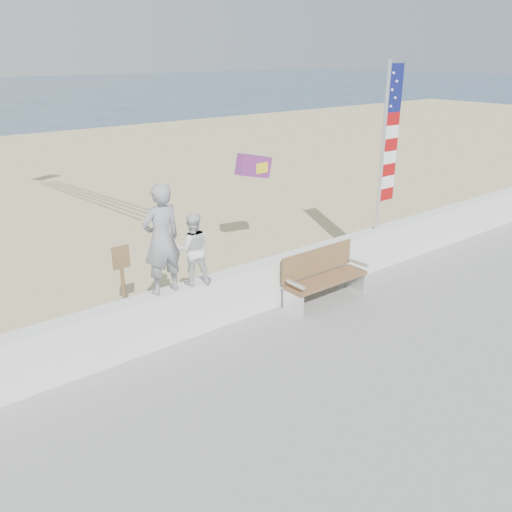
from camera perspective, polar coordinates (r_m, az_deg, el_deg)
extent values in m
plane|color=#2E425C|center=(8.82, 6.40, -11.82)|extent=(220.00, 220.00, 0.00)
cube|color=tan|center=(15.86, -17.00, 2.66)|extent=(90.00, 40.00, 0.08)
cube|color=silver|center=(9.84, -1.64, -3.85)|extent=(30.00, 0.35, 0.90)
imported|color=gray|center=(8.58, -9.92, 1.73)|extent=(0.67, 0.45, 1.79)
imported|color=silver|center=(8.94, -6.67, 0.74)|extent=(0.73, 0.67, 1.22)
cube|color=brown|center=(10.48, 7.43, -2.51)|extent=(1.80, 0.50, 0.06)
cube|color=brown|center=(10.53, 6.46, -0.51)|extent=(1.80, 0.05, 0.50)
cube|color=silver|center=(10.03, 3.94, -4.98)|extent=(0.06, 0.50, 0.40)
cube|color=silver|center=(9.83, 4.20, -2.98)|extent=(0.06, 0.45, 0.05)
cube|color=silver|center=(11.15, 10.44, -2.55)|extent=(0.06, 0.50, 0.40)
cube|color=silver|center=(10.97, 10.77, -0.71)|extent=(0.06, 0.45, 0.05)
cylinder|color=silver|center=(11.71, 13.19, 10.90)|extent=(0.08, 0.08, 3.50)
cube|color=#0F1451|center=(11.76, 14.46, 16.75)|extent=(0.44, 0.02, 0.95)
cube|color=#9E0A0C|center=(12.09, 13.53, 6.36)|extent=(0.44, 0.02, 0.26)
cube|color=white|center=(12.03, 13.64, 7.58)|extent=(0.44, 0.02, 0.26)
cube|color=#9E0A0C|center=(11.98, 13.74, 8.81)|extent=(0.44, 0.02, 0.26)
cube|color=white|center=(11.93, 13.85, 10.05)|extent=(0.44, 0.02, 0.26)
cube|color=#9E0A0C|center=(11.88, 13.96, 11.30)|extent=(0.44, 0.02, 0.26)
cube|color=white|center=(11.84, 14.08, 12.55)|extent=(0.44, 0.02, 0.26)
cube|color=#9E0A0C|center=(11.81, 14.19, 13.82)|extent=(0.44, 0.02, 0.26)
sphere|color=white|center=(11.68, 13.99, 15.04)|extent=(0.06, 0.06, 0.06)
sphere|color=white|center=(11.76, 14.43, 15.82)|extent=(0.06, 0.06, 0.06)
sphere|color=white|center=(11.66, 14.13, 16.60)|extent=(0.06, 0.06, 0.06)
sphere|color=white|center=(11.74, 14.58, 17.37)|extent=(0.06, 0.06, 0.06)
sphere|color=white|center=(11.64, 14.27, 18.16)|extent=(0.06, 0.06, 0.06)
cube|color=red|center=(12.32, -0.26, 9.48)|extent=(0.93, 0.26, 0.64)
cube|color=yellow|center=(12.42, 0.29, 9.33)|extent=(0.33, 0.24, 0.24)
cylinder|color=brown|center=(10.08, -13.76, -3.55)|extent=(0.07, 0.07, 1.20)
cube|color=brown|center=(9.82, -14.03, -0.13)|extent=(0.32, 0.03, 0.42)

